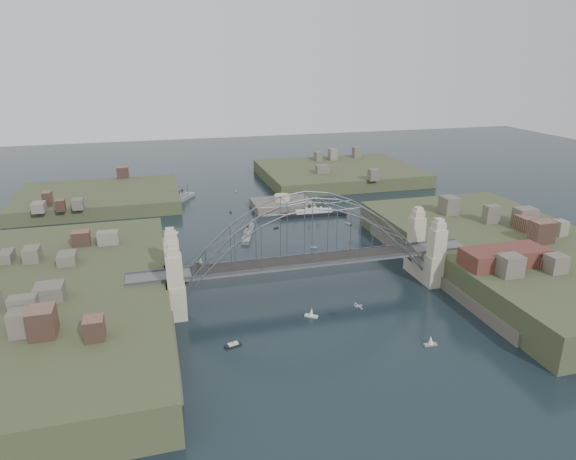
# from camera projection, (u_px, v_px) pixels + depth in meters

# --- Properties ---
(ground) EXTENTS (500.00, 500.00, 0.00)m
(ground) POSITION_uv_depth(u_px,v_px,m) (307.00, 292.00, 123.15)
(ground) COLOR black
(ground) RESTS_ON ground
(bridge) EXTENTS (84.00, 13.80, 24.60)m
(bridge) POSITION_uv_depth(u_px,v_px,m) (308.00, 245.00, 119.10)
(bridge) COLOR #525255
(bridge) RESTS_ON ground
(shore_west) EXTENTS (50.50, 90.00, 12.00)m
(shore_west) POSITION_uv_depth(u_px,v_px,m) (54.00, 315.00, 108.14)
(shore_west) COLOR #383F24
(shore_west) RESTS_ON ground
(shore_east) EXTENTS (50.50, 90.00, 12.00)m
(shore_east) POSITION_uv_depth(u_px,v_px,m) (508.00, 260.00, 136.87)
(shore_east) COLOR #383F24
(shore_east) RESTS_ON ground
(headland_nw) EXTENTS (60.00, 45.00, 9.00)m
(headland_nw) POSITION_uv_depth(u_px,v_px,m) (100.00, 203.00, 195.71)
(headland_nw) COLOR #383F24
(headland_nw) RESTS_ON ground
(headland_ne) EXTENTS (70.00, 55.00, 9.50)m
(headland_ne) POSITION_uv_depth(u_px,v_px,m) (339.00, 177.00, 235.60)
(headland_ne) COLOR #383F24
(headland_ne) RESTS_ON ground
(fort_island) EXTENTS (22.00, 16.00, 9.40)m
(fort_island) POSITION_uv_depth(u_px,v_px,m) (282.00, 210.00, 190.01)
(fort_island) COLOR #4F493F
(fort_island) RESTS_ON ground
(wharf_shed) EXTENTS (20.00, 8.00, 4.00)m
(wharf_shed) POSITION_uv_depth(u_px,v_px,m) (504.00, 257.00, 118.14)
(wharf_shed) COLOR #592D26
(wharf_shed) RESTS_ON shore_east
(finger_pier) EXTENTS (4.00, 22.00, 1.40)m
(finger_pier) POSITION_uv_depth(u_px,v_px,m) (521.00, 323.00, 107.20)
(finger_pier) COLOR #525255
(finger_pier) RESTS_ON ground
(naval_cruiser_near) EXTENTS (7.50, 17.72, 5.34)m
(naval_cruiser_near) POSITION_uv_depth(u_px,v_px,m) (248.00, 232.00, 161.90)
(naval_cruiser_near) COLOR gray
(naval_cruiser_near) RESTS_ON ground
(naval_cruiser_far) EXTENTS (12.27, 16.44, 6.13)m
(naval_cruiser_far) POSITION_uv_depth(u_px,v_px,m) (181.00, 199.00, 199.54)
(naval_cruiser_far) COLOR gray
(naval_cruiser_far) RESTS_ON ground
(ocean_liner) EXTENTS (24.14, 4.53, 5.89)m
(ocean_liner) POSITION_uv_depth(u_px,v_px,m) (314.00, 214.00, 180.99)
(ocean_liner) COLOR black
(ocean_liner) RESTS_ON ground
(aeroplane) EXTENTS (1.69, 3.12, 0.45)m
(aeroplane) POSITION_uv_depth(u_px,v_px,m) (358.00, 306.00, 103.99)
(aeroplane) COLOR #A9ABB0
(small_boat_a) EXTENTS (2.65, 2.11, 2.38)m
(small_boat_a) POSITION_uv_depth(u_px,v_px,m) (200.00, 261.00, 139.65)
(small_boat_a) COLOR silver
(small_boat_a) RESTS_ON ground
(small_boat_b) EXTENTS (2.00, 1.44, 0.45)m
(small_boat_b) POSITION_uv_depth(u_px,v_px,m) (314.00, 248.00, 150.97)
(small_boat_b) COLOR silver
(small_boat_b) RESTS_ON ground
(small_boat_c) EXTENTS (2.93, 2.48, 2.38)m
(small_boat_c) POSITION_uv_depth(u_px,v_px,m) (311.00, 314.00, 111.12)
(small_boat_c) COLOR silver
(small_boat_c) RESTS_ON ground
(small_boat_d) EXTENTS (1.62, 2.47, 0.45)m
(small_boat_d) POSITION_uv_depth(u_px,v_px,m) (349.00, 224.00, 172.22)
(small_boat_d) COLOR silver
(small_boat_d) RESTS_ON ground
(small_boat_e) EXTENTS (2.44, 3.92, 0.45)m
(small_boat_e) POSITION_uv_depth(u_px,v_px,m) (175.00, 234.00, 162.47)
(small_boat_e) COLOR silver
(small_boat_e) RESTS_ON ground
(small_boat_f) EXTENTS (1.70, 1.06, 0.45)m
(small_boat_f) POSITION_uv_depth(u_px,v_px,m) (276.00, 228.00, 168.18)
(small_boat_f) COLOR silver
(small_boat_f) RESTS_ON ground
(small_boat_g) EXTENTS (2.70, 1.07, 2.38)m
(small_boat_g) POSITION_uv_depth(u_px,v_px,m) (431.00, 342.00, 100.08)
(small_boat_g) COLOR silver
(small_boat_g) RESTS_ON ground
(small_boat_h) EXTENTS (0.98, 2.23, 0.45)m
(small_boat_h) POSITION_uv_depth(u_px,v_px,m) (231.00, 212.00, 185.31)
(small_boat_h) COLOR silver
(small_boat_h) RESTS_ON ground
(small_boat_i) EXTENTS (2.88, 1.66, 0.45)m
(small_boat_i) POSITION_uv_depth(u_px,v_px,m) (409.00, 257.00, 143.96)
(small_boat_i) COLOR silver
(small_boat_i) RESTS_ON ground
(small_boat_j) EXTENTS (3.64, 1.99, 1.43)m
(small_boat_j) POSITION_uv_depth(u_px,v_px,m) (233.00, 345.00, 99.92)
(small_boat_j) COLOR silver
(small_boat_j) RESTS_ON ground
(small_boat_k) EXTENTS (1.11, 1.98, 0.45)m
(small_boat_k) POSITION_uv_depth(u_px,v_px,m) (236.00, 191.00, 213.52)
(small_boat_k) COLOR silver
(small_boat_k) RESTS_ON ground
(small_boat_l) EXTENTS (1.60, 2.48, 1.43)m
(small_boat_l) POSITION_uv_depth(u_px,v_px,m) (135.00, 256.00, 144.40)
(small_boat_l) COLOR silver
(small_boat_l) RESTS_ON ground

